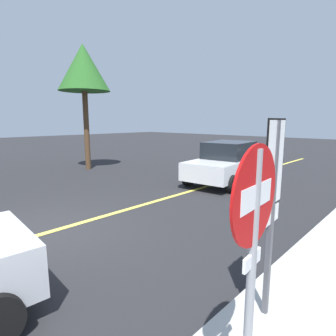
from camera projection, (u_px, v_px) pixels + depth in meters
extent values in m
plane|color=#262628|center=(45.00, 234.00, 6.14)|extent=(80.00, 80.00, 0.00)
cube|color=#E0D14C|center=(145.00, 204.00, 8.27)|extent=(28.00, 0.16, 0.01)
cylinder|color=gray|center=(250.00, 297.00, 2.12)|extent=(0.07, 0.07, 2.30)
cylinder|color=red|center=(256.00, 196.00, 1.98)|extent=(0.76, 0.07, 0.76)
cube|color=white|center=(256.00, 196.00, 1.98)|extent=(0.53, 0.06, 0.18)
cube|color=white|center=(252.00, 260.00, 2.07)|extent=(0.28, 0.04, 0.11)
cube|color=#4C4C51|center=(270.00, 228.00, 3.21)|extent=(0.06, 0.06, 2.50)
cube|color=white|center=(275.00, 163.00, 3.08)|extent=(0.50, 0.06, 0.95)
cube|color=black|center=(275.00, 163.00, 3.08)|extent=(0.54, 0.05, 0.99)
cube|color=white|center=(271.00, 215.00, 3.19)|extent=(0.45, 0.05, 0.20)
cube|color=white|center=(226.00, 167.00, 11.14)|extent=(4.38, 2.27, 0.67)
cube|color=black|center=(229.00, 150.00, 11.19)|extent=(2.18, 1.81, 0.67)
cylinder|color=black|center=(232.00, 184.00, 9.54)|extent=(0.66, 0.29, 0.64)
cylinder|color=black|center=(188.00, 178.00, 10.61)|extent=(0.66, 0.29, 0.64)
cylinder|color=black|center=(260.00, 172.00, 11.78)|extent=(0.66, 0.29, 0.64)
cylinder|color=black|center=(222.00, 168.00, 12.86)|extent=(0.66, 0.29, 0.64)
cylinder|color=#513823|center=(87.00, 131.00, 14.01)|extent=(0.27, 0.27, 3.95)
cone|color=#286023|center=(83.00, 67.00, 13.48)|extent=(2.53, 2.53, 2.25)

